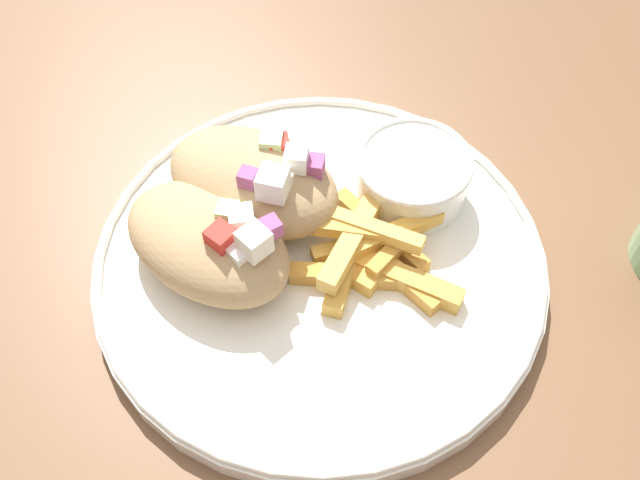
{
  "coord_description": "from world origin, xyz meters",
  "views": [
    {
      "loc": [
        0.18,
        -0.21,
        1.18
      ],
      "look_at": [
        0.03,
        0.02,
        0.8
      ],
      "focal_mm": 42.0,
      "sensor_mm": 36.0,
      "label": 1
    }
  ],
  "objects_px": {
    "fries_pile": "(375,252)",
    "pita_sandwich_far": "(254,181)",
    "pita_sandwich_near": "(209,242)",
    "sauce_ramekin": "(413,174)",
    "plate": "(320,262)"
  },
  "relations": [
    {
      "from": "fries_pile",
      "to": "sauce_ramekin",
      "type": "xyz_separation_m",
      "value": [
        -0.01,
        0.06,
        0.01
      ]
    },
    {
      "from": "pita_sandwich_far",
      "to": "fries_pile",
      "type": "distance_m",
      "value": 0.09
    },
    {
      "from": "pita_sandwich_near",
      "to": "pita_sandwich_far",
      "type": "bearing_deg",
      "value": 97.91
    },
    {
      "from": "fries_pile",
      "to": "pita_sandwich_near",
      "type": "bearing_deg",
      "value": -145.99
    },
    {
      "from": "pita_sandwich_far",
      "to": "fries_pile",
      "type": "bearing_deg",
      "value": -2.57
    },
    {
      "from": "pita_sandwich_near",
      "to": "fries_pile",
      "type": "distance_m",
      "value": 0.1
    },
    {
      "from": "pita_sandwich_far",
      "to": "fries_pile",
      "type": "relative_size",
      "value": 1.06
    },
    {
      "from": "plate",
      "to": "sauce_ramekin",
      "type": "xyz_separation_m",
      "value": [
        0.02,
        0.08,
        0.02
      ]
    },
    {
      "from": "plate",
      "to": "pita_sandwich_far",
      "type": "bearing_deg",
      "value": 168.51
    },
    {
      "from": "sauce_ramekin",
      "to": "pita_sandwich_far",
      "type": "bearing_deg",
      "value": -140.86
    },
    {
      "from": "pita_sandwich_far",
      "to": "sauce_ramekin",
      "type": "height_order",
      "value": "pita_sandwich_far"
    },
    {
      "from": "sauce_ramekin",
      "to": "pita_sandwich_near",
      "type": "bearing_deg",
      "value": -123.09
    },
    {
      "from": "fries_pile",
      "to": "pita_sandwich_far",
      "type": "bearing_deg",
      "value": -176.83
    },
    {
      "from": "fries_pile",
      "to": "sauce_ramekin",
      "type": "height_order",
      "value": "sauce_ramekin"
    },
    {
      "from": "pita_sandwich_near",
      "to": "fries_pile",
      "type": "height_order",
      "value": "pita_sandwich_near"
    }
  ]
}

